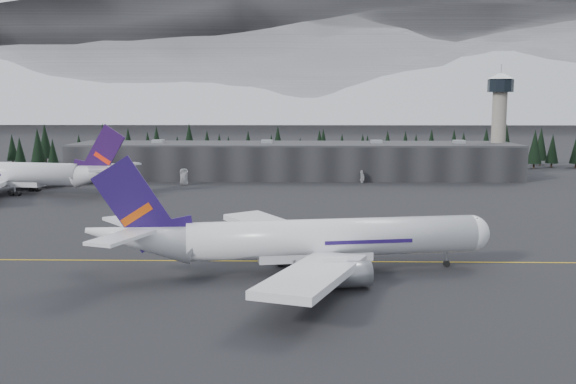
{
  "coord_description": "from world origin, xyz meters",
  "views": [
    {
      "loc": [
        2.79,
        -109.49,
        26.92
      ],
      "look_at": [
        0.0,
        20.0,
        9.0
      ],
      "focal_mm": 40.0,
      "sensor_mm": 36.0,
      "label": 1
    }
  ],
  "objects_px": {
    "terminal": "(294,160)",
    "jet_main": "(298,240)",
    "gse_vehicle_a": "(184,183)",
    "control_tower": "(499,113)",
    "jet_parked": "(20,174)",
    "gse_vehicle_b": "(362,181)"
  },
  "relations": [
    {
      "from": "gse_vehicle_b",
      "to": "terminal",
      "type": "bearing_deg",
      "value": -121.79
    },
    {
      "from": "control_tower",
      "to": "jet_main",
      "type": "bearing_deg",
      "value": -117.89
    },
    {
      "from": "terminal",
      "to": "jet_parked",
      "type": "height_order",
      "value": "jet_parked"
    },
    {
      "from": "control_tower",
      "to": "jet_main",
      "type": "relative_size",
      "value": 0.58
    },
    {
      "from": "terminal",
      "to": "gse_vehicle_a",
      "type": "distance_m",
      "value": 43.9
    },
    {
      "from": "control_tower",
      "to": "jet_main",
      "type": "xyz_separation_m",
      "value": [
        -72.76,
        -137.45,
        -17.99
      ]
    },
    {
      "from": "control_tower",
      "to": "jet_parked",
      "type": "xyz_separation_m",
      "value": [
        -157.01,
        -47.71,
        -17.47
      ]
    },
    {
      "from": "terminal",
      "to": "gse_vehicle_b",
      "type": "distance_m",
      "value": 29.54
    },
    {
      "from": "jet_parked",
      "to": "gse_vehicle_b",
      "type": "relative_size",
      "value": 16.04
    },
    {
      "from": "gse_vehicle_a",
      "to": "jet_main",
      "type": "bearing_deg",
      "value": -83.11
    },
    {
      "from": "control_tower",
      "to": "jet_parked",
      "type": "relative_size",
      "value": 0.53
    },
    {
      "from": "jet_main",
      "to": "gse_vehicle_a",
      "type": "bearing_deg",
      "value": 99.5
    },
    {
      "from": "control_tower",
      "to": "jet_parked",
      "type": "distance_m",
      "value": 165.02
    },
    {
      "from": "gse_vehicle_a",
      "to": "gse_vehicle_b",
      "type": "bearing_deg",
      "value": -5.68
    },
    {
      "from": "jet_parked",
      "to": "gse_vehicle_a",
      "type": "xyz_separation_m",
      "value": [
        45.68,
        20.69,
        -5.16
      ]
    },
    {
      "from": "control_tower",
      "to": "gse_vehicle_b",
      "type": "distance_m",
      "value": 59.71
    },
    {
      "from": "terminal",
      "to": "jet_main",
      "type": "bearing_deg",
      "value": -89.05
    },
    {
      "from": "terminal",
      "to": "gse_vehicle_a",
      "type": "bearing_deg",
      "value": -146.53
    },
    {
      "from": "jet_parked",
      "to": "jet_main",
      "type": "bearing_deg",
      "value": 143.94
    },
    {
      "from": "control_tower",
      "to": "jet_main",
      "type": "height_order",
      "value": "control_tower"
    },
    {
      "from": "gse_vehicle_b",
      "to": "control_tower",
      "type": "bearing_deg",
      "value": 115.35
    },
    {
      "from": "control_tower",
      "to": "gse_vehicle_b",
      "type": "relative_size",
      "value": 8.52
    }
  ]
}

